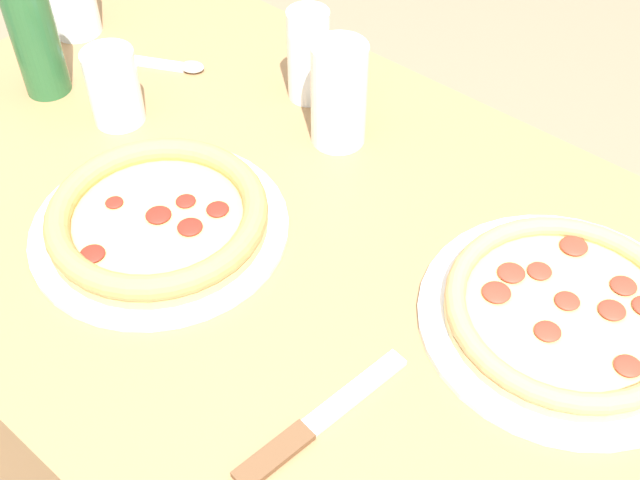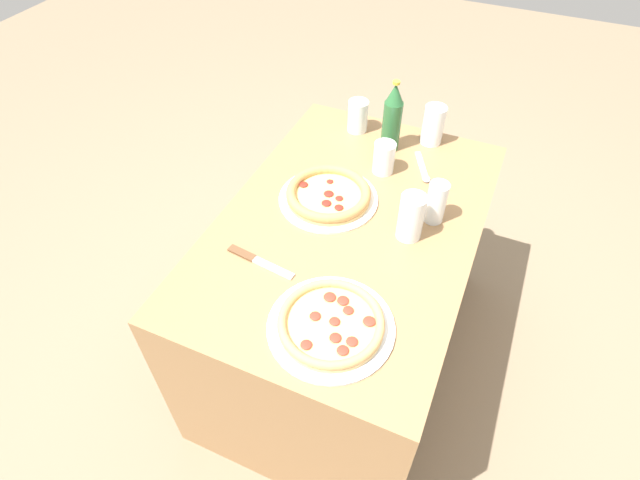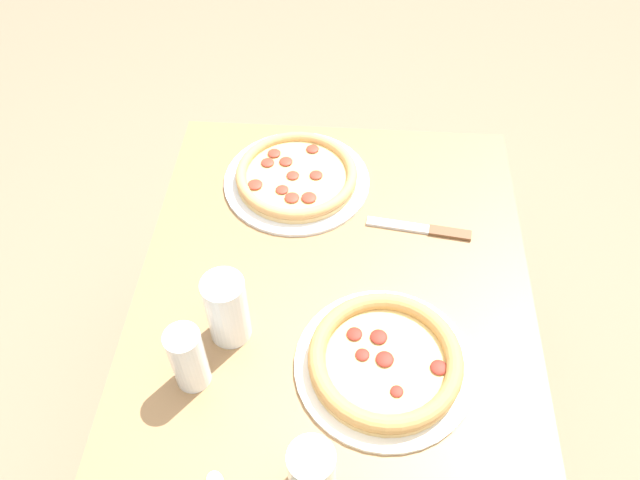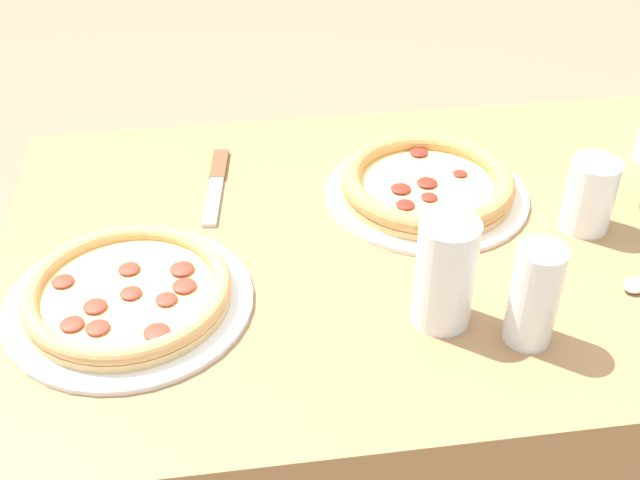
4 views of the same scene
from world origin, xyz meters
TOP-DOWN VIEW (x-y plane):
  - ground_plane at (0.00, 0.00)m, footprint 8.00×8.00m
  - table at (0.00, 0.00)m, footprint 1.19×0.79m
  - pizza_salami at (-0.06, -0.10)m, footprint 0.33×0.33m
  - pizza_veggie at (0.40, 0.10)m, footprint 0.33×0.33m
  - glass_orange_juice at (-0.28, 0.01)m, footprint 0.07×0.07m
  - glass_iced_tea at (-0.11, 0.24)m, footprint 0.06×0.06m
  - glass_mango_juice at (-0.01, 0.19)m, footprint 0.08×0.08m
  - knife at (0.27, -0.18)m, footprint 0.05×0.22m

SIDE VIEW (x-z plane):
  - ground_plane at x=0.00m, z-range 0.00..0.00m
  - table at x=0.00m, z-range 0.00..0.73m
  - knife at x=0.27m, z-range 0.73..0.74m
  - pizza_veggie at x=0.40m, z-range 0.73..0.77m
  - pizza_salami at x=-0.06m, z-range 0.73..0.77m
  - glass_orange_juice at x=-0.28m, z-range 0.73..0.84m
  - glass_iced_tea at x=-0.11m, z-range 0.72..0.86m
  - glass_mango_juice at x=-0.01m, z-range 0.72..0.87m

